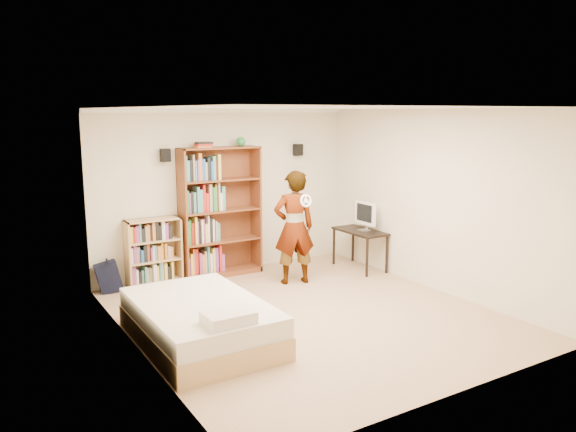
% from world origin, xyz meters
% --- Properties ---
extents(ground, '(4.50, 5.00, 0.01)m').
position_xyz_m(ground, '(0.00, 0.00, 0.00)').
color(ground, tan).
rests_on(ground, ground).
extents(room_shell, '(4.52, 5.02, 2.71)m').
position_xyz_m(room_shell, '(0.00, 0.00, 1.76)').
color(room_shell, beige).
rests_on(room_shell, ground).
extents(crown_molding, '(4.50, 5.00, 0.06)m').
position_xyz_m(crown_molding, '(0.00, 0.00, 2.67)').
color(crown_molding, white).
rests_on(crown_molding, room_shell).
extents(speaker_left, '(0.14, 0.12, 0.20)m').
position_xyz_m(speaker_left, '(-1.05, 2.40, 2.00)').
color(speaker_left, black).
rests_on(speaker_left, room_shell).
extents(speaker_right, '(0.14, 0.12, 0.20)m').
position_xyz_m(speaker_right, '(1.35, 2.40, 2.00)').
color(speaker_right, black).
rests_on(speaker_right, room_shell).
extents(wall_shelf, '(0.25, 0.16, 0.02)m').
position_xyz_m(wall_shelf, '(1.35, 2.41, 1.55)').
color(wall_shelf, black).
rests_on(wall_shelf, room_shell).
extents(tall_bookshelf, '(1.33, 0.39, 2.10)m').
position_xyz_m(tall_bookshelf, '(-0.20, 2.31, 1.05)').
color(tall_bookshelf, brown).
rests_on(tall_bookshelf, ground).
extents(low_bookshelf, '(0.84, 0.31, 1.05)m').
position_xyz_m(low_bookshelf, '(-1.32, 2.34, 0.52)').
color(low_bookshelf, tan).
rests_on(low_bookshelf, ground).
extents(computer_desk, '(0.49, 0.99, 0.67)m').
position_xyz_m(computer_desk, '(1.98, 1.42, 0.34)').
color(computer_desk, black).
rests_on(computer_desk, ground).
extents(imac, '(0.12, 0.49, 0.49)m').
position_xyz_m(imac, '(2.03, 1.37, 0.92)').
color(imac, white).
rests_on(imac, computer_desk).
extents(daybed, '(1.34, 2.06, 0.61)m').
position_xyz_m(daybed, '(-1.56, -0.08, 0.30)').
color(daybed, white).
rests_on(daybed, ground).
extents(person, '(0.74, 0.58, 1.77)m').
position_xyz_m(person, '(0.60, 1.32, 0.89)').
color(person, black).
rests_on(person, ground).
extents(wii_wheel, '(0.20, 0.08, 0.20)m').
position_xyz_m(wii_wheel, '(0.60, 0.99, 1.35)').
color(wii_wheel, white).
rests_on(wii_wheel, person).
extents(navy_bag, '(0.38, 0.27, 0.48)m').
position_xyz_m(navy_bag, '(-2.02, 2.33, 0.24)').
color(navy_bag, black).
rests_on(navy_bag, ground).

